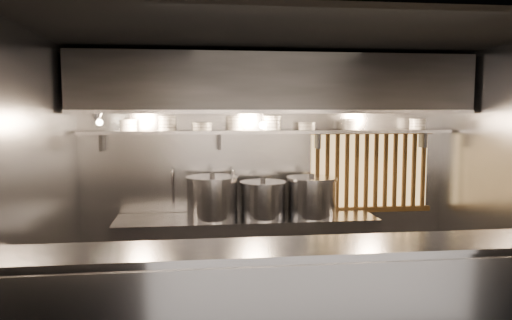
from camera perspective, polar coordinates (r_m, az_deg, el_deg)
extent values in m
plane|color=black|center=(4.66, 4.20, 13.89)|extent=(4.50, 4.50, 0.00)
plane|color=gray|center=(6.14, 1.32, -1.17)|extent=(4.50, 0.00, 4.50)
plane|color=gray|center=(4.78, -23.50, -3.62)|extent=(0.00, 3.00, 3.00)
cube|color=#9D9DA2|center=(4.02, 6.77, -17.58)|extent=(4.50, 0.50, 1.10)
cube|color=#9D9DA2|center=(3.83, 6.87, -9.78)|extent=(4.50, 0.56, 0.03)
cube|color=#9D9DA2|center=(5.93, -1.07, -10.79)|extent=(3.00, 0.70, 0.90)
cube|color=#9D9DA2|center=(5.92, 1.59, 3.24)|extent=(4.40, 0.34, 0.04)
cube|color=#2D2D30|center=(5.71, 1.95, 8.62)|extent=(4.40, 0.80, 0.65)
cube|color=#9D9DA2|center=(5.30, 2.64, 5.54)|extent=(4.40, 0.03, 0.04)
cube|color=#F2BE6D|center=(6.44, 12.86, -1.16)|extent=(1.50, 0.02, 0.92)
cube|color=brown|center=(6.36, 13.11, 3.17)|extent=(1.56, 0.06, 0.06)
cube|color=brown|center=(6.47, 12.92, -5.53)|extent=(1.56, 0.06, 0.06)
cube|color=brown|center=(6.19, 7.03, -1.34)|extent=(0.04, 0.04, 0.92)
cube|color=brown|center=(6.23, 8.15, -1.32)|extent=(0.04, 0.04, 0.92)
cube|color=brown|center=(6.26, 9.25, -1.29)|extent=(0.04, 0.04, 0.92)
cube|color=brown|center=(6.30, 10.34, -1.27)|extent=(0.04, 0.04, 0.92)
cube|color=brown|center=(6.34, 11.42, -1.25)|extent=(0.04, 0.04, 0.92)
cube|color=brown|center=(6.38, 12.49, -1.23)|extent=(0.04, 0.04, 0.92)
cube|color=brown|center=(6.42, 13.54, -1.21)|extent=(0.04, 0.04, 0.92)
cube|color=brown|center=(6.46, 14.57, -1.18)|extent=(0.04, 0.04, 0.92)
cube|color=brown|center=(6.51, 15.59, -1.16)|extent=(0.04, 0.04, 0.92)
cube|color=brown|center=(6.56, 16.60, -1.14)|extent=(0.04, 0.04, 0.92)
cube|color=brown|center=(6.61, 17.59, -1.12)|extent=(0.04, 0.04, 0.92)
cube|color=brown|center=(6.67, 18.57, -1.09)|extent=(0.05, 0.04, 0.92)
cylinder|color=silver|center=(6.05, -9.45, -3.35)|extent=(0.03, 0.03, 0.48)
sphere|color=silver|center=(6.02, -9.49, -1.09)|extent=(0.04, 0.04, 0.04)
cylinder|color=silver|center=(5.89, -9.54, -1.24)|extent=(0.03, 0.26, 0.03)
sphere|color=silver|center=(5.76, -9.59, -1.40)|extent=(0.04, 0.04, 0.04)
cylinder|color=silver|center=(5.77, -9.58, -2.09)|extent=(0.03, 0.03, 0.14)
cylinder|color=silver|center=(6.07, -2.82, -3.26)|extent=(0.03, 0.03, 0.48)
sphere|color=silver|center=(6.03, -2.83, -1.01)|extent=(0.04, 0.04, 0.04)
cylinder|color=silver|center=(5.91, -2.74, -1.15)|extent=(0.03, 0.26, 0.03)
sphere|color=silver|center=(5.78, -2.63, -1.31)|extent=(0.04, 0.04, 0.04)
cylinder|color=silver|center=(5.79, -2.63, -1.99)|extent=(0.03, 0.03, 0.14)
cone|color=#9D9DA2|center=(5.47, -17.75, 4.76)|extent=(0.25, 0.27, 0.20)
sphere|color=#FFE0B2|center=(5.44, -17.46, 4.13)|extent=(0.07, 0.07, 0.07)
cylinder|color=#2D2D30|center=(5.56, -17.59, 5.60)|extent=(0.02, 0.22, 0.02)
cylinder|color=#2D2D30|center=(5.78, 0.80, 4.77)|extent=(0.01, 0.01, 0.12)
sphere|color=#FFE0B2|center=(5.79, 0.80, 3.97)|extent=(0.09, 0.09, 0.09)
cylinder|color=#9D9DA2|center=(5.74, -5.01, -4.43)|extent=(0.64, 0.64, 0.45)
cylinder|color=#9D9DA2|center=(5.70, -5.03, -2.04)|extent=(0.68, 0.68, 0.03)
cylinder|color=#2D2D30|center=(5.70, -5.03, -1.69)|extent=(0.06, 0.06, 0.04)
cylinder|color=#9D9DA2|center=(5.87, 6.36, -4.33)|extent=(0.73, 0.73, 0.43)
cylinder|color=#9D9DA2|center=(5.84, 6.39, -2.11)|extent=(0.77, 0.77, 0.03)
cylinder|color=#2D2D30|center=(5.83, 6.39, -1.76)|extent=(0.06, 0.06, 0.04)
cylinder|color=#9D9DA2|center=(5.76, 0.80, -4.69)|extent=(0.52, 0.52, 0.39)
cylinder|color=#9D9DA2|center=(5.73, 0.80, -2.63)|extent=(0.55, 0.55, 0.03)
cylinder|color=#2D2D30|center=(5.72, 0.80, -2.28)|extent=(0.06, 0.06, 0.04)
cylinder|color=silver|center=(5.89, -14.37, 3.44)|extent=(0.20, 0.20, 0.03)
cylinder|color=silver|center=(5.89, -14.38, 3.81)|extent=(0.20, 0.20, 0.03)
cylinder|color=silver|center=(5.89, -14.39, 4.18)|extent=(0.20, 0.20, 0.03)
cylinder|color=silver|center=(5.89, -14.40, 4.45)|extent=(0.21, 0.21, 0.01)
cylinder|color=silver|center=(5.86, -10.11, 3.52)|extent=(0.20, 0.20, 0.03)
cylinder|color=silver|center=(5.86, -10.11, 3.89)|extent=(0.20, 0.20, 0.03)
cylinder|color=silver|center=(5.85, -10.12, 4.26)|extent=(0.20, 0.20, 0.03)
cylinder|color=silver|center=(5.85, -10.13, 4.63)|extent=(0.20, 0.20, 0.03)
cylinder|color=silver|center=(5.85, -10.13, 4.91)|extent=(0.21, 0.21, 0.01)
cylinder|color=silver|center=(5.85, -6.18, 3.57)|extent=(0.22, 0.22, 0.03)
cylinder|color=silver|center=(5.85, -6.18, 3.94)|extent=(0.22, 0.22, 0.03)
cylinder|color=silver|center=(5.85, -6.19, 4.22)|extent=(0.24, 0.24, 0.01)
cylinder|color=silver|center=(5.87, -2.41, 3.60)|extent=(0.18, 0.18, 0.03)
cylinder|color=silver|center=(5.87, -2.41, 3.98)|extent=(0.18, 0.18, 0.03)
cylinder|color=silver|center=(5.87, -2.41, 4.35)|extent=(0.18, 0.18, 0.03)
cylinder|color=silver|center=(5.87, -2.41, 4.72)|extent=(0.18, 0.18, 0.03)
cylinder|color=silver|center=(5.87, -2.41, 4.99)|extent=(0.20, 0.20, 0.01)
cylinder|color=silver|center=(5.92, 1.87, 3.63)|extent=(0.21, 0.21, 0.03)
cylinder|color=silver|center=(5.92, 1.87, 3.99)|extent=(0.21, 0.21, 0.03)
cylinder|color=silver|center=(5.92, 1.87, 4.36)|extent=(0.21, 0.21, 0.03)
cylinder|color=silver|center=(5.92, 1.87, 4.73)|extent=(0.21, 0.21, 0.03)
cylinder|color=silver|center=(5.92, 1.88, 5.00)|extent=(0.23, 0.23, 0.01)
cylinder|color=silver|center=(6.00, 5.81, 3.63)|extent=(0.20, 0.20, 0.03)
cylinder|color=silver|center=(6.00, 5.82, 3.99)|extent=(0.20, 0.20, 0.03)
cylinder|color=silver|center=(6.00, 5.82, 4.26)|extent=(0.21, 0.21, 0.01)
cylinder|color=silver|center=(6.15, 10.74, 3.61)|extent=(0.19, 0.19, 0.03)
cylinder|color=silver|center=(6.15, 10.74, 3.96)|extent=(0.19, 0.19, 0.03)
cylinder|color=silver|center=(6.15, 10.75, 4.31)|extent=(0.19, 0.19, 0.03)
cylinder|color=silver|center=(6.15, 10.75, 4.57)|extent=(0.20, 0.20, 0.01)
cylinder|color=silver|center=(6.46, 17.96, 3.53)|extent=(0.19, 0.19, 0.03)
cylinder|color=silver|center=(6.46, 17.97, 3.86)|extent=(0.19, 0.19, 0.03)
cylinder|color=silver|center=(6.46, 17.98, 4.20)|extent=(0.19, 0.19, 0.03)
cylinder|color=silver|center=(6.46, 17.99, 4.45)|extent=(0.21, 0.21, 0.01)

